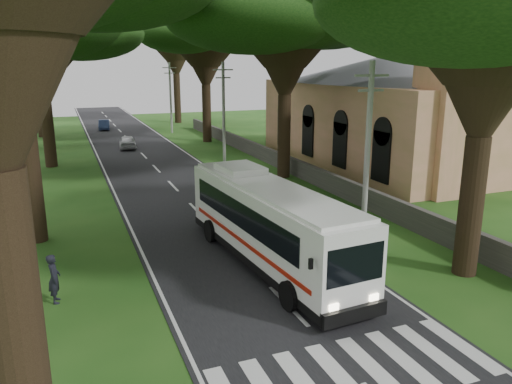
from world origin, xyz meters
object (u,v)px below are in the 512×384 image
Objects in this scene: distant_car_a at (127,142)px; coach_bus at (269,222)px; pedestrian at (54,278)px; distant_car_b at (104,125)px; pole_mid at (224,112)px; church at (390,102)px; pole_far at (171,97)px; pole_near at (367,153)px.

coach_bus is at bearing 99.07° from distant_car_a.
distant_car_b is at bearing -4.17° from pedestrian.
coach_bus is 3.05× the size of distant_car_a.
pole_mid reaches higher than distant_car_b.
coach_bus is at bearing -136.93° from church.
church is 27.41m from pole_far.
pole_mid is 20.00m from pole_far.
pole_near is 1.00× the size of pole_mid.
pole_mid is at bearing -90.00° from pole_far.
coach_bus is at bearing -84.31° from pedestrian.
distant_car_a is 2.16× the size of pedestrian.
pole_far is at bearing -32.51° from distant_car_b.
pole_mid reaches higher than pedestrian.
coach_bus is 6.60× the size of pedestrian.
church reaches higher than pole_near.
pole_far reaches higher than coach_bus.
church reaches higher than pole_mid.
pole_far is at bearing 78.86° from coach_bus.
pole_far reaches higher than pedestrian.
church reaches higher than distant_car_b.
church is 3.00× the size of pole_far.
coach_bus is at bearing -102.98° from pole_mid.
distant_car_a is (-6.30, 10.42, -3.52)m from pole_mid.
distant_car_b is (-7.13, 45.72, -3.57)m from pole_near.
distant_car_b is at bearing -80.80° from distant_car_a.
distant_car_a is 31.91m from pedestrian.
church is 13.16m from pole_mid.
pole_mid is 24.63m from pedestrian.
coach_bus is (-4.70, -0.41, -2.41)m from pole_near.
pole_mid reaches higher than coach_bus.
pole_mid is at bearing -28.73° from pedestrian.
church is 23.57m from coach_bus.
pole_near is at bearing -83.57° from pedestrian.
pole_near is 31.27m from distant_car_a.
pole_mid is 21.08m from coach_bus.
pole_near is at bearing -90.00° from pole_mid.
coach_bus is at bearing -80.74° from distant_car_b.
pedestrian is (-25.09, -16.38, -4.05)m from church.
distant_car_b is at bearing 141.24° from pole_far.
pole_mid is 0.71× the size of coach_bus.
pedestrian is (-5.60, -46.55, 0.25)m from distant_car_b.
pole_far is (-12.36, 24.45, -0.73)m from church.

